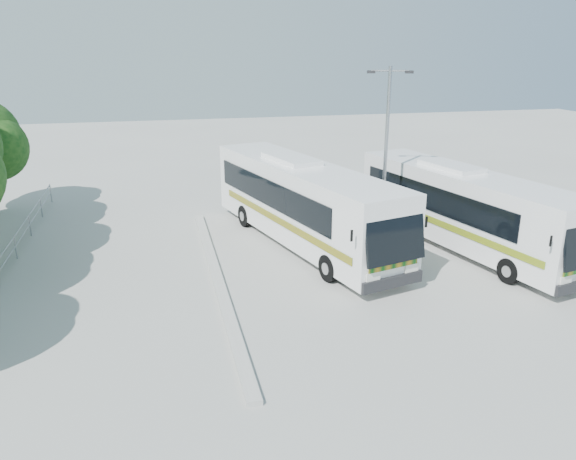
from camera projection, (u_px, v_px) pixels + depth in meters
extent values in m
plane|color=#A7A7A1|center=(289.00, 295.00, 19.57)|extent=(100.00, 100.00, 0.00)
cube|color=#B2B2AD|center=(217.00, 277.00, 20.89)|extent=(0.40, 16.00, 0.15)
cylinder|color=gray|center=(2.00, 254.00, 20.76)|extent=(0.06, 22.00, 0.06)
cylinder|color=gray|center=(4.00, 264.00, 20.89)|extent=(0.06, 22.00, 0.06)
cylinder|color=gray|center=(48.00, 198.00, 30.14)|extent=(0.06, 0.06, 1.00)
cube|color=white|center=(303.00, 201.00, 24.03)|extent=(5.67, 12.61, 3.14)
cube|color=black|center=(395.00, 234.00, 18.71)|extent=(2.41, 1.06, 2.00)
cube|color=black|center=(269.00, 193.00, 23.83)|extent=(2.59, 9.58, 1.13)
cube|color=black|center=(321.00, 186.00, 25.01)|extent=(2.59, 9.58, 1.13)
cube|color=#0B4F12|center=(279.00, 221.00, 23.36)|extent=(2.78, 10.37, 0.29)
cylinder|color=black|center=(329.00, 268.00, 20.58)|extent=(0.56, 1.08, 1.03)
cylinder|color=black|center=(380.00, 257.00, 21.63)|extent=(0.56, 1.08, 1.03)
cylinder|color=black|center=(245.00, 216.00, 26.87)|extent=(0.56, 1.08, 1.03)
cylinder|color=black|center=(288.00, 209.00, 27.92)|extent=(0.56, 1.08, 1.03)
cube|color=white|center=(463.00, 207.00, 23.67)|extent=(4.86, 11.83, 2.94)
cube|color=black|center=(432.00, 199.00, 23.54)|extent=(2.05, 9.06, 1.06)
cube|color=black|center=(476.00, 192.00, 24.56)|extent=(2.05, 9.06, 1.06)
cube|color=#0E6515|center=(444.00, 225.00, 23.09)|extent=(2.20, 9.81, 0.27)
cylinder|color=black|center=(509.00, 271.00, 20.42)|extent=(0.49, 1.00, 0.97)
cylinder|color=black|center=(552.00, 261.00, 21.32)|extent=(0.49, 1.00, 0.97)
cylinder|color=black|center=(394.00, 219.00, 26.43)|extent=(0.49, 1.00, 0.97)
cylinder|color=black|center=(430.00, 214.00, 27.34)|extent=(0.49, 1.00, 0.97)
cylinder|color=#969A9F|center=(385.00, 159.00, 23.39)|extent=(0.19, 0.19, 7.52)
cylinder|color=#969A9F|center=(390.00, 71.00, 22.27)|extent=(1.46, 0.53, 0.08)
cube|color=black|center=(371.00, 72.00, 22.34)|extent=(0.36, 0.26, 0.11)
cube|color=black|center=(409.00, 72.00, 22.24)|extent=(0.36, 0.26, 0.11)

